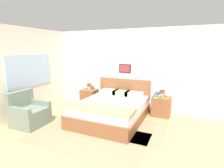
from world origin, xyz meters
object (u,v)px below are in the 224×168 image
at_px(armchair, 29,114).
at_px(table_lamp_near_window, 89,80).
at_px(table_lamp_by_door, 162,86).
at_px(nightstand_by_door, 161,107).
at_px(nightstand_near_window, 89,97).
at_px(bed, 111,110).

xyz_separation_m(armchair, table_lamp_near_window, (0.60, 2.04, 0.62)).
bearing_deg(table_lamp_by_door, armchair, -146.49).
relative_size(armchair, table_lamp_near_window, 1.76).
bearing_deg(armchair, nightstand_by_door, 122.15).
relative_size(nightstand_near_window, nightstand_by_door, 1.00).
bearing_deg(bed, nightstand_by_door, 34.19).
height_order(nightstand_by_door, table_lamp_by_door, table_lamp_by_door).
xyz_separation_m(nightstand_near_window, table_lamp_near_window, (0.02, -0.02, 0.64)).
xyz_separation_m(bed, table_lamp_by_door, (1.25, 0.83, 0.64)).
relative_size(table_lamp_near_window, table_lamp_by_door, 1.00).
xyz_separation_m(nightstand_by_door, table_lamp_by_door, (0.01, -0.02, 0.64)).
distance_m(armchair, table_lamp_by_door, 3.75).
distance_m(nightstand_near_window, table_lamp_by_door, 2.58).
distance_m(nightstand_by_door, table_lamp_near_window, 2.55).
bearing_deg(table_lamp_near_window, bed, -34.13).
distance_m(table_lamp_near_window, table_lamp_by_door, 2.48).
xyz_separation_m(armchair, nightstand_by_door, (3.07, 2.05, -0.01)).
bearing_deg(nightstand_by_door, table_lamp_by_door, -69.93).
distance_m(bed, armchair, 2.19).
height_order(armchair, nightstand_near_window, armchair).
bearing_deg(nightstand_by_door, table_lamp_near_window, -179.65).
relative_size(nightstand_by_door, table_lamp_by_door, 1.13).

